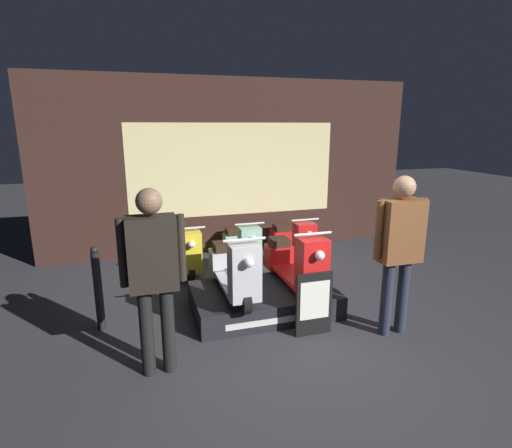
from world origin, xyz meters
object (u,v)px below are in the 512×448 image
Objects in this scene: scooter_display_left at (234,270)px; price_sign_board at (314,304)px; person_left_browsing at (153,267)px; street_bollard at (98,289)px; scooter_backrow_0 at (186,252)px; scooter_display_right at (295,263)px; scooter_backrow_2 at (293,242)px; person_right_browsing at (400,241)px; scooter_backrow_1 at (242,247)px.

scooter_display_left is 1.06m from price_sign_board.
street_bollard is at bearing 119.58° from person_left_browsing.
price_sign_board is at bearing -65.78° from scooter_backrow_0.
person_left_browsing is 1.78× the size of street_bollard.
scooter_display_right is 2.41m from street_bollard.
scooter_backrow_2 is 3.53m from street_bollard.
person_right_browsing reaches higher than person_left_browsing.
scooter_backrow_1 is 3.24m from person_left_browsing.
scooter_display_left is 1.00× the size of scooter_backrow_2.
person_left_browsing is (-1.79, -0.91, 0.46)m from scooter_display_right.
scooter_display_left is at bearing 42.94° from person_left_browsing.
scooter_display_right is 1.98m from scooter_backrow_2.
scooter_backrow_0 is at bearing 180.00° from scooter_backrow_1.
scooter_backrow_1 is (-0.24, 1.82, -0.30)m from scooter_display_right.
person_left_browsing is at bearing -172.76° from price_sign_board.
street_bollard is at bearing 160.16° from price_sign_board.
scooter_display_right reaches higher than street_bollard.
scooter_backrow_2 is (0.70, 1.82, -0.30)m from scooter_display_right.
person_right_browsing is (0.15, -2.73, 0.78)m from scooter_backrow_2.
scooter_display_right reaches higher than price_sign_board.
street_bollard reaches higher than scooter_backrow_0.
scooter_backrow_1 is 1.00× the size of scooter_backrow_2.
person_left_browsing is at bearing 180.00° from person_right_browsing.
price_sign_board is 0.74× the size of street_bollard.
scooter_display_left is 2.04× the size of price_sign_board.
person_left_browsing is 1.90m from price_sign_board.
scooter_backrow_0 is 2.04× the size of price_sign_board.
scooter_backrow_2 reaches higher than price_sign_board.
price_sign_board is (0.77, -0.69, -0.25)m from scooter_display_left.
price_sign_board is (1.74, 0.22, -0.71)m from person_left_browsing.
street_bollard is (-1.58, 0.16, -0.12)m from scooter_display_left.
street_bollard is (-0.61, 1.07, -0.58)m from person_left_browsing.
scooter_display_left reaches higher than scooter_backrow_0.
person_right_browsing reaches higher than scooter_backrow_2.
scooter_display_left is 1.88m from scooter_backrow_0.
scooter_backrow_0 and scooter_backrow_2 have the same top height.
scooter_display_right is 0.84× the size of person_right_browsing.
person_left_browsing is (-0.98, -0.91, 0.46)m from scooter_display_left.
scooter_display_left is at bearing 180.00° from scooter_display_right.
scooter_backrow_0 is (-0.36, 1.82, -0.30)m from scooter_display_left.
scooter_backrow_2 is 2.85m from person_right_browsing.
scooter_display_left reaches higher than price_sign_board.
person_left_browsing is (-0.62, -2.73, 0.76)m from scooter_backrow_0.
person_left_browsing is 0.99× the size of person_right_browsing.
person_left_browsing reaches higher than scooter_display_right.
price_sign_board is at bearing -41.86° from scooter_display_left.
scooter_display_right is at bearing -82.63° from scooter_backrow_1.
scooter_backrow_2 is at bearing 28.18° from street_bollard.
street_bollard reaches higher than price_sign_board.
scooter_backrow_1 is (0.94, 0.00, 0.00)m from scooter_backrow_0.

